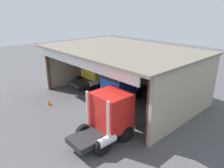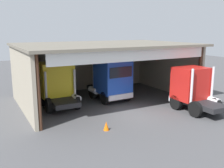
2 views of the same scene
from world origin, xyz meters
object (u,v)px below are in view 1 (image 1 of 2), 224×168
object	(u,v)px
tool_cart	(166,89)
traffic_cone	(49,102)
truck_red_right_bay	(109,116)
oil_drum	(130,78)
truck_yellow_yard_outside	(95,70)
truck_blue_center_left_bay	(120,80)

from	to	relation	value
tool_cart	traffic_cone	xyz separation A→B (m)	(-5.77, -10.32, -0.22)
truck_red_right_bay	tool_cart	distance (m)	10.08
truck_red_right_bay	tool_cart	xyz separation A→B (m)	(-1.96, 9.81, -1.23)
oil_drum	tool_cart	bearing A→B (deg)	0.16
oil_drum	traffic_cone	bearing A→B (deg)	-93.72
truck_yellow_yard_outside	truck_red_right_bay	size ratio (longest dim) A/B	1.02
truck_yellow_yard_outside	truck_blue_center_left_bay	distance (m)	4.64
truck_yellow_yard_outside	traffic_cone	distance (m)	6.66
oil_drum	tool_cart	distance (m)	5.10
traffic_cone	tool_cart	bearing A→B (deg)	60.77
truck_red_right_bay	traffic_cone	world-z (taller)	truck_red_right_bay
oil_drum	traffic_cone	world-z (taller)	oil_drum
truck_red_right_bay	truck_yellow_yard_outside	bearing A→B (deg)	147.37
truck_yellow_yard_outside	traffic_cone	size ratio (longest dim) A/B	7.81
truck_yellow_yard_outside	truck_blue_center_left_bay	xyz separation A→B (m)	(4.61, -0.56, 0.07)
truck_red_right_bay	traffic_cone	xyz separation A→B (m)	(-7.74, -0.51, -1.45)
tool_cart	oil_drum	bearing A→B (deg)	-179.84
traffic_cone	oil_drum	bearing A→B (deg)	86.28
truck_yellow_yard_outside	oil_drum	world-z (taller)	truck_yellow_yard_outside
oil_drum	truck_red_right_bay	bearing A→B (deg)	-54.20
truck_yellow_yard_outside	oil_drum	distance (m)	4.56
truck_red_right_bay	tool_cart	size ratio (longest dim) A/B	4.28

